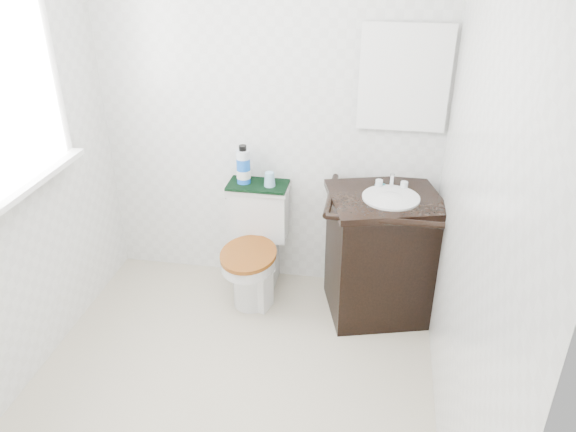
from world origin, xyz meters
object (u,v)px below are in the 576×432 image
(toilet, at_px, (256,250))
(trash_bin, at_px, (257,287))
(mouthwash_bottle, at_px, (243,166))
(cup, at_px, (270,179))
(vanity, at_px, (381,252))

(toilet, height_order, trash_bin, toilet)
(trash_bin, relative_size, mouthwash_bottle, 1.12)
(toilet, xyz_separation_m, cup, (0.08, 0.10, 0.47))
(vanity, bearing_deg, toilet, 175.25)
(toilet, distance_m, vanity, 0.83)
(toilet, relative_size, trash_bin, 2.58)
(cup, bearing_deg, toilet, -128.99)
(vanity, relative_size, cup, 10.03)
(vanity, xyz_separation_m, mouthwash_bottle, (-0.91, 0.19, 0.44))
(toilet, bearing_deg, vanity, -4.75)
(vanity, height_order, trash_bin, vanity)
(trash_bin, relative_size, cup, 3.10)
(toilet, distance_m, cup, 0.49)
(trash_bin, height_order, cup, cup)
(cup, bearing_deg, trash_bin, -98.54)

